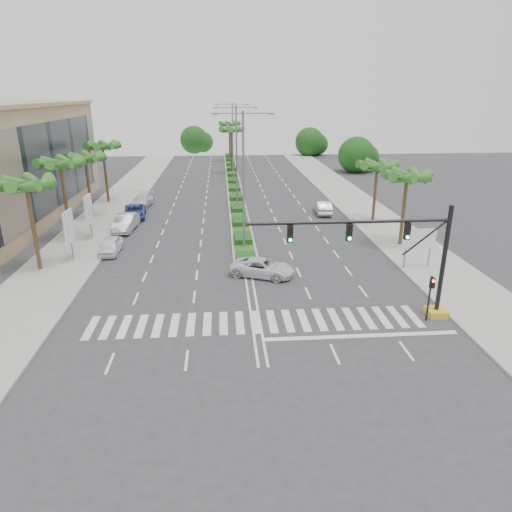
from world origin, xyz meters
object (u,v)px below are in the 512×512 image
Objects in this scene: car_parked_d at (142,201)px; car_crossing at (262,268)px; car_parked_a at (110,246)px; car_parked_b at (126,223)px; car_right at (323,207)px; car_parked_c at (134,211)px.

car_parked_d is 26.99m from car_crossing.
car_parked_a is at bearing -82.93° from car_parked_d.
car_parked_b is (0.00, 7.14, 0.14)m from car_parked_a.
car_parked_d reaches higher than car_parked_a.
car_parked_d is (0.00, 17.41, 0.06)m from car_parked_a.
car_parked_a is 0.78× the size of car_parked_d.
car_crossing is at bearing 68.38° from car_right.
car_right is (21.66, 0.19, 0.05)m from car_parked_c.
car_parked_c is at bearing 90.05° from car_parked_a.
car_parked_a is 0.83× the size of car_crossing.
car_crossing is 1.05× the size of car_right.
car_parked_c reaches higher than car_crossing.
car_parked_a is 0.79× the size of car_parked_c.
car_parked_c is (0.00, 5.08, -0.11)m from car_parked_b.
car_right reaches higher than car_parked_a.
car_parked_b reaches higher than car_right.
car_parked_a is 17.41m from car_parked_d.
car_parked_b is 1.08× the size of car_right.
car_parked_c is (0.00, 12.22, 0.02)m from car_parked_a.
car_parked_d is 1.11× the size of car_right.
car_crossing is at bearing -41.73° from car_parked_b.
car_parked_d reaches higher than car_crossing.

